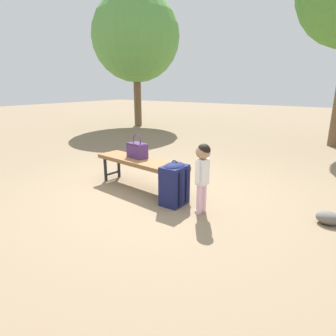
{
  "coord_description": "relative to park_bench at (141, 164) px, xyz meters",
  "views": [
    {
      "loc": [
        2.29,
        -3.04,
        1.54
      ],
      "look_at": [
        0.15,
        0.05,
        0.45
      ],
      "focal_mm": 30.86,
      "sensor_mm": 36.0,
      "label": 1
    }
  ],
  "objects": [
    {
      "name": "ground_plane",
      "position": [
        0.44,
        -0.17,
        -0.39
      ],
      "size": [
        40.0,
        40.0,
        0.0
      ],
      "primitive_type": "plane",
      "color": "#7F6B51",
      "rests_on": "ground"
    },
    {
      "name": "trail_rock",
      "position": [
        2.52,
        0.31,
        -0.32
      ],
      "size": [
        0.26,
        0.21,
        0.15
      ],
      "color": "#605B56",
      "rests_on": "ground"
    },
    {
      "name": "child_standing",
      "position": [
        1.18,
        -0.25,
        0.19
      ],
      "size": [
        0.18,
        0.24,
        0.88
      ],
      "color": "#E5B2C6",
      "rests_on": "ground"
    },
    {
      "name": "backpack_small",
      "position": [
        0.51,
        0.02,
        -0.23
      ],
      "size": [
        0.21,
        0.19,
        0.32
      ],
      "color": "#1E4C2D",
      "rests_on": "ground"
    },
    {
      "name": "tree_mid",
      "position": [
        -4.67,
        5.4,
        2.79
      ],
      "size": [
        3.16,
        3.16,
        4.77
      ],
      "color": "brown",
      "rests_on": "ground"
    },
    {
      "name": "backpack_large",
      "position": [
        0.76,
        -0.22,
        -0.09
      ],
      "size": [
        0.32,
        0.36,
        0.61
      ],
      "color": "#191E4C",
      "rests_on": "ground"
    },
    {
      "name": "handbag",
      "position": [
        -0.13,
        0.08,
        0.18
      ],
      "size": [
        0.35,
        0.24,
        0.37
      ],
      "color": "#4C2D66",
      "rests_on": "park_bench"
    },
    {
      "name": "park_bench",
      "position": [
        0.0,
        0.0,
        0.0
      ],
      "size": [
        1.63,
        0.58,
        0.45
      ],
      "color": "brown",
      "rests_on": "ground"
    }
  ]
}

